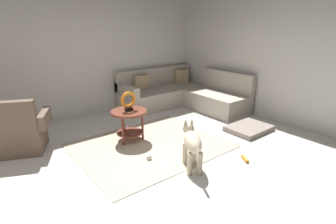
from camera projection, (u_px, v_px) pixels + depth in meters
The scene contains 12 objects.
ground_plane at pixel (169, 169), 3.66m from camera, with size 6.00×6.00×0.10m, color silver.
wall_back at pixel (82, 52), 5.41m from camera, with size 6.00×0.12×2.70m, color silver.
wall_right at pixel (289, 55), 4.94m from camera, with size 0.12×6.00×2.70m, color silver.
area_rug at pixel (150, 145), 4.25m from camera, with size 2.30×1.90×0.01m, color #BCAD93.
sectional_couch at pixel (182, 95), 6.22m from camera, with size 2.20×2.25×0.88m.
armchair at pixel (21, 133), 3.95m from camera, with size 0.97×0.87×0.88m.
side_table at pixel (129, 118), 4.32m from camera, with size 0.60×0.60×0.54m.
torus_sculpture at pixel (128, 101), 4.23m from camera, with size 0.28×0.08×0.33m.
dog_bed_mat at pixel (249, 128), 4.85m from camera, with size 0.80×0.60×0.09m, color gray.
dog at pixel (192, 142), 3.50m from camera, with size 0.48×0.75×0.63m.
dog_toy_ball at pixel (149, 157), 3.79m from camera, with size 0.08×0.08×0.08m, color silver.
dog_toy_rope at pixel (245, 159), 3.79m from camera, with size 0.05×0.05×0.19m, color orange.
Camera 1 is at (-2.00, -2.52, 1.88)m, focal length 27.57 mm.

